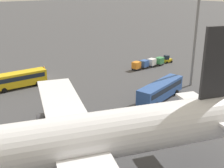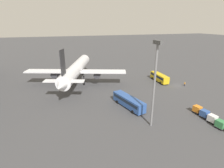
{
  "view_description": "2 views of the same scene",
  "coord_description": "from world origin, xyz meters",
  "px_view_note": "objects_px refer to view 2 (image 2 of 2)",
  "views": [
    {
      "loc": [
        25.04,
        58.22,
        20.16
      ],
      "look_at": [
        -5.28,
        19.43,
        2.56
      ],
      "focal_mm": 45.0,
      "sensor_mm": 36.0,
      "label": 1
    },
    {
      "loc": [
        -54.25,
        45.11,
        23.48
      ],
      "look_at": [
        0.44,
        26.95,
        3.37
      ],
      "focal_mm": 28.0,
      "sensor_mm": 36.0,
      "label": 2
    }
  ],
  "objects_px": {
    "cargo_cart_green": "(221,124)",
    "cargo_cart_blue": "(204,113)",
    "cargo_cart_orange": "(197,109)",
    "worker_person": "(185,84)",
    "cargo_cart_white": "(212,118)",
    "shuttle_bus_near": "(159,77)",
    "airplane": "(76,69)",
    "shuttle_bus_far": "(129,101)"
  },
  "relations": [
    {
      "from": "cargo_cart_green",
      "to": "airplane",
      "type": "bearing_deg",
      "value": 32.55
    },
    {
      "from": "cargo_cart_green",
      "to": "cargo_cart_orange",
      "type": "xyz_separation_m",
      "value": [
        7.83,
        -0.51,
        0.0
      ]
    },
    {
      "from": "airplane",
      "to": "shuttle_bus_far",
      "type": "height_order",
      "value": "airplane"
    },
    {
      "from": "shuttle_bus_far",
      "to": "worker_person",
      "type": "relative_size",
      "value": 7.25
    },
    {
      "from": "cargo_cart_orange",
      "to": "cargo_cart_white",
      "type": "bearing_deg",
      "value": 177.86
    },
    {
      "from": "worker_person",
      "to": "cargo_cart_green",
      "type": "xyz_separation_m",
      "value": [
        -26.91,
        12.32,
        0.32
      ]
    },
    {
      "from": "shuttle_bus_near",
      "to": "cargo_cart_orange",
      "type": "xyz_separation_m",
      "value": [
        -27.46,
        5.62,
        -0.74
      ]
    },
    {
      "from": "airplane",
      "to": "cargo_cart_white",
      "type": "height_order",
      "value": "airplane"
    },
    {
      "from": "shuttle_bus_near",
      "to": "shuttle_bus_far",
      "type": "bearing_deg",
      "value": 132.33
    },
    {
      "from": "shuttle_bus_far",
      "to": "cargo_cart_orange",
      "type": "relative_size",
      "value": 5.63
    },
    {
      "from": "cargo_cart_green",
      "to": "cargo_cart_orange",
      "type": "distance_m",
      "value": 7.84
    },
    {
      "from": "cargo_cart_blue",
      "to": "cargo_cart_green",
      "type": "bearing_deg",
      "value": 175.36
    },
    {
      "from": "worker_person",
      "to": "cargo_cart_blue",
      "type": "relative_size",
      "value": 0.78
    },
    {
      "from": "airplane",
      "to": "cargo_cart_orange",
      "type": "relative_size",
      "value": 19.96
    },
    {
      "from": "shuttle_bus_far",
      "to": "cargo_cart_green",
      "type": "xyz_separation_m",
      "value": [
        -17.05,
        -16.03,
        -0.74
      ]
    },
    {
      "from": "cargo_cart_green",
      "to": "cargo_cart_blue",
      "type": "height_order",
      "value": "same"
    },
    {
      "from": "worker_person",
      "to": "cargo_cart_green",
      "type": "relative_size",
      "value": 0.78
    },
    {
      "from": "cargo_cart_green",
      "to": "cargo_cart_blue",
      "type": "relative_size",
      "value": 1.0
    },
    {
      "from": "shuttle_bus_near",
      "to": "airplane",
      "type": "bearing_deg",
      "value": 79.77
    },
    {
      "from": "cargo_cart_orange",
      "to": "worker_person",
      "type": "bearing_deg",
      "value": -31.77
    },
    {
      "from": "cargo_cart_white",
      "to": "airplane",
      "type": "bearing_deg",
      "value": 34.5
    },
    {
      "from": "worker_person",
      "to": "airplane",
      "type": "bearing_deg",
      "value": 67.85
    },
    {
      "from": "cargo_cart_green",
      "to": "cargo_cart_blue",
      "type": "xyz_separation_m",
      "value": [
        5.22,
        -0.42,
        0.0
      ]
    },
    {
      "from": "cargo_cart_green",
      "to": "cargo_cart_orange",
      "type": "bearing_deg",
      "value": -3.72
    },
    {
      "from": "cargo_cart_white",
      "to": "cargo_cart_blue",
      "type": "xyz_separation_m",
      "value": [
        2.61,
        -0.11,
        0.0
      ]
    },
    {
      "from": "airplane",
      "to": "shuttle_bus_far",
      "type": "xyz_separation_m",
      "value": [
        -26.08,
        -11.5,
        -4.18
      ]
    },
    {
      "from": "cargo_cart_green",
      "to": "worker_person",
      "type": "bearing_deg",
      "value": -24.61
    },
    {
      "from": "cargo_cart_green",
      "to": "cargo_cart_blue",
      "type": "bearing_deg",
      "value": -4.64
    },
    {
      "from": "airplane",
      "to": "cargo_cart_white",
      "type": "xyz_separation_m",
      "value": [
        -40.52,
        -27.84,
        -4.92
      ]
    },
    {
      "from": "worker_person",
      "to": "cargo_cart_blue",
      "type": "distance_m",
      "value": 24.74
    },
    {
      "from": "shuttle_bus_near",
      "to": "cargo_cart_green",
      "type": "bearing_deg",
      "value": 173.03
    },
    {
      "from": "worker_person",
      "to": "cargo_cart_orange",
      "type": "height_order",
      "value": "cargo_cart_orange"
    },
    {
      "from": "worker_person",
      "to": "cargo_cart_green",
      "type": "height_order",
      "value": "cargo_cart_green"
    },
    {
      "from": "worker_person",
      "to": "cargo_cart_blue",
      "type": "bearing_deg",
      "value": 151.25
    },
    {
      "from": "cargo_cart_white",
      "to": "cargo_cart_blue",
      "type": "distance_m",
      "value": 2.61
    },
    {
      "from": "cargo_cart_white",
      "to": "shuttle_bus_near",
      "type": "bearing_deg",
      "value": -10.1
    },
    {
      "from": "worker_person",
      "to": "cargo_cart_blue",
      "type": "xyz_separation_m",
      "value": [
        -21.69,
        11.9,
        0.32
      ]
    },
    {
      "from": "airplane",
      "to": "cargo_cart_green",
      "type": "distance_m",
      "value": 51.4
    },
    {
      "from": "airplane",
      "to": "cargo_cart_white",
      "type": "bearing_deg",
      "value": -125.61
    },
    {
      "from": "shuttle_bus_near",
      "to": "cargo_cart_blue",
      "type": "xyz_separation_m",
      "value": [
        -30.07,
        5.71,
        -0.74
      ]
    },
    {
      "from": "cargo_cart_green",
      "to": "cargo_cart_orange",
      "type": "height_order",
      "value": "same"
    },
    {
      "from": "cargo_cart_green",
      "to": "cargo_cart_blue",
      "type": "distance_m",
      "value": 5.24
    }
  ]
}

